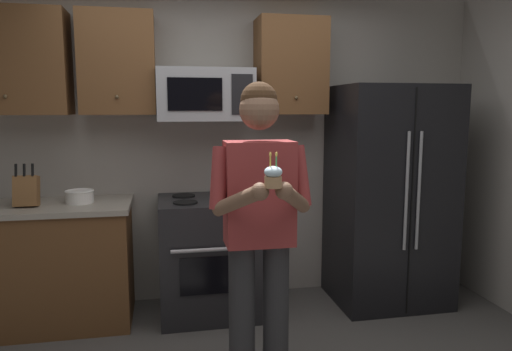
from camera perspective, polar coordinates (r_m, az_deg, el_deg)
wall_back at (r=4.06m, az=-4.28°, el=3.56°), size 4.40×0.10×2.60m
oven_range at (r=3.82m, az=-5.69°, el=-9.57°), size 0.76×0.70×0.93m
microwave at (r=3.76m, az=-6.14°, el=9.58°), size 0.74×0.41×0.40m
refrigerator at (r=4.09m, az=15.67°, el=-2.33°), size 0.90×0.75×1.80m
cabinet_row_upper at (r=3.82m, az=-15.10°, el=12.78°), size 2.78×0.36×0.76m
counter_left at (r=3.95m, az=-25.14°, el=-9.74°), size 1.44×0.66×0.92m
knife_block at (r=3.77m, az=-25.84°, el=-1.65°), size 0.16×0.15×0.32m
bowl_large_white at (r=3.76m, az=-20.41°, el=-2.35°), size 0.21×0.21×0.10m
person at (r=2.66m, az=0.42°, el=-5.47°), size 0.60×0.48×1.76m
cupcake at (r=2.29m, az=2.08°, el=-0.11°), size 0.09×0.09×0.17m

